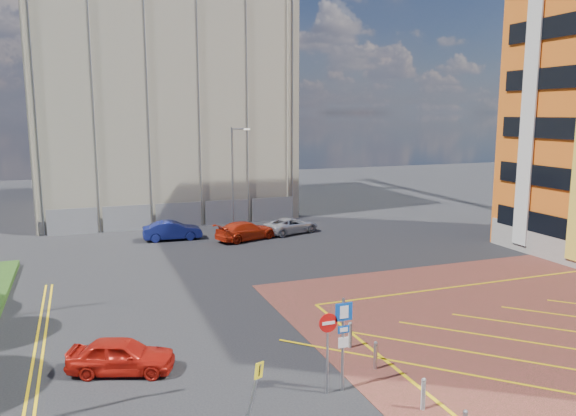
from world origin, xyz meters
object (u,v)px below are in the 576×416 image
car_red_back (246,231)px  car_blue_back (172,230)px  car_silver_back (291,225)px  warning_sign (254,390)px  car_red_left (121,355)px  sign_cluster (338,336)px  lamp_back (234,174)px

car_red_back → car_blue_back: bearing=51.1°
car_blue_back → car_red_back: (5.00, -1.87, -0.01)m
car_red_back → car_silver_back: bearing=-93.7°
warning_sign → car_red_back: warning_sign is taller
car_red_left → car_red_back: size_ratio=0.80×
sign_cluster → car_red_back: 23.06m
lamp_back → car_red_left: lamp_back is taller
car_red_left → car_silver_back: size_ratio=0.86×
warning_sign → car_red_left: warning_sign is taller
sign_cluster → lamp_back: bearing=82.0°
car_blue_back → car_red_back: car_blue_back is taller
warning_sign → car_silver_back: bearing=67.0°
car_red_left → car_blue_back: bearing=5.9°
warning_sign → car_blue_back: 26.25m
lamp_back → warning_sign: size_ratio=3.56×
sign_cluster → warning_sign: 3.70m
lamp_back → car_red_left: bearing=-114.1°
lamp_back → car_red_back: (-0.28, -4.26, -3.68)m
warning_sign → car_red_left: size_ratio=0.60×
car_red_left → car_blue_back: size_ratio=0.89×
car_blue_back → car_red_left: bearing=169.1°
car_red_back → car_silver_back: 4.04m
car_silver_back → car_blue_back: bearing=67.4°
car_red_back → sign_cluster: bearing=152.9°
car_red_back → car_red_left: bearing=133.5°
car_blue_back → car_silver_back: (8.91, -0.84, -0.09)m
car_blue_back → car_red_back: size_ratio=0.90×
lamp_back → car_red_left: size_ratio=2.15×
sign_cluster → car_silver_back: size_ratio=0.74×
lamp_back → car_red_back: lamp_back is taller
car_red_left → warning_sign: bearing=-129.9°
lamp_back → car_red_back: bearing=-93.7°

